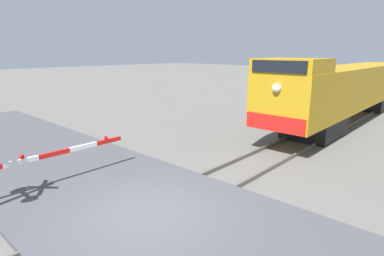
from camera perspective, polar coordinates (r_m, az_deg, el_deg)
name	(u,v)px	position (r m, az deg, el deg)	size (l,w,h in m)	color
ground_plane	(149,217)	(8.51, -7.98, -15.92)	(160.00, 160.00, 0.00)	#605E59
rail_track_left	(132,206)	(8.98, -11.01, -13.82)	(0.08, 80.00, 0.15)	#59544C
rail_track_right	(167,225)	(8.00, -4.57, -17.29)	(0.08, 80.00, 0.15)	#59544C
road_surface	(148,215)	(8.47, -8.00, -15.46)	(36.00, 5.76, 0.15)	#47474C
locomotive	(349,88)	(21.37, 26.81, 6.59)	(2.70, 19.16, 3.93)	black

